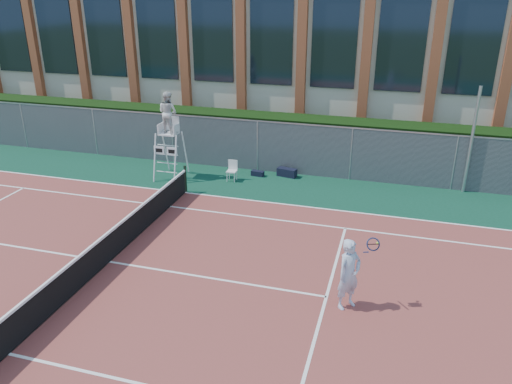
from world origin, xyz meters
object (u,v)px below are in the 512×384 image
(plastic_chair, at_px, (232,169))
(tennis_player, at_px, (349,274))
(steel_pole, at_px, (471,141))
(umpire_chair, at_px, (168,115))

(plastic_chair, bearing_deg, tennis_player, -53.59)
(steel_pole, relative_size, tennis_player, 2.22)
(steel_pole, height_order, plastic_chair, steel_pole)
(tennis_player, bearing_deg, steel_pole, 68.56)
(umpire_chair, height_order, tennis_player, umpire_chair)
(steel_pole, height_order, umpire_chair, steel_pole)
(umpire_chair, bearing_deg, steel_pole, 8.01)
(umpire_chair, xyz_separation_m, plastic_chair, (2.60, 0.32, -2.17))
(plastic_chair, bearing_deg, steel_pole, 8.30)
(tennis_player, bearing_deg, plastic_chair, 126.41)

